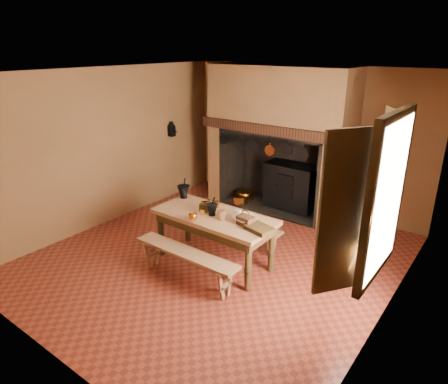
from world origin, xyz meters
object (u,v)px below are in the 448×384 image
object	(u,v)px
coffee_grinder	(204,207)
wicker_basket	(246,220)
mixing_bowl	(245,219)
bench_front	(186,259)
work_table	(214,223)
iron_range	(291,186)

from	to	relation	value
coffee_grinder	wicker_basket	bearing A→B (deg)	-20.22
mixing_bowl	wicker_basket	size ratio (longest dim) A/B	1.39
bench_front	work_table	bearing A→B (deg)	90.00
work_table	bench_front	bearing A→B (deg)	-90.00
mixing_bowl	work_table	bearing A→B (deg)	-171.90
iron_range	work_table	xyz separation A→B (m)	(0.09, -2.62, 0.19)
bench_front	wicker_basket	xyz separation A→B (m)	(0.56, 0.63, 0.52)
iron_range	work_table	distance (m)	2.62
coffee_grinder	work_table	bearing A→B (deg)	-23.64
coffee_grinder	wicker_basket	distance (m)	0.76
wicker_basket	coffee_grinder	bearing A→B (deg)	-174.24
bench_front	mixing_bowl	bearing A→B (deg)	54.22
iron_range	mixing_bowl	bearing A→B (deg)	-76.66
iron_range	coffee_grinder	size ratio (longest dim) A/B	8.38
mixing_bowl	bench_front	bearing A→B (deg)	-125.78
work_table	iron_range	bearing A→B (deg)	92.05
iron_range	mixing_bowl	world-z (taller)	iron_range
wicker_basket	mixing_bowl	bearing A→B (deg)	132.69
bench_front	mixing_bowl	size ratio (longest dim) A/B	4.89
work_table	mixing_bowl	size ratio (longest dim) A/B	5.37
iron_range	bench_front	xyz separation A→B (m)	(0.09, -3.25, -0.13)
bench_front	wicker_basket	distance (m)	0.99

